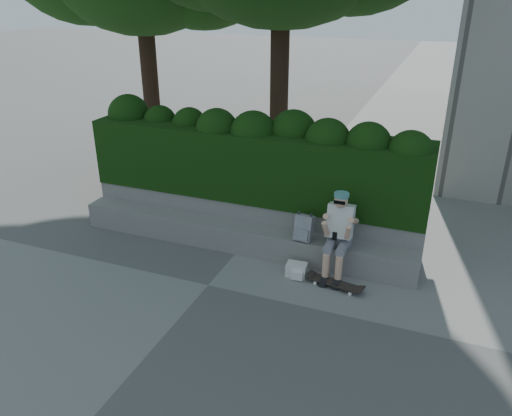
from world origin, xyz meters
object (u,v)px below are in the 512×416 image
at_px(backpack_plaid, 304,228).
at_px(backpack_ground, 296,270).
at_px(person, 339,231).
at_px(skateboard, 335,283).

relative_size(backpack_plaid, backpack_ground, 1.34).
xyz_separation_m(person, skateboard, (0.08, -0.41, -0.68)).
xyz_separation_m(backpack_plaid, backpack_ground, (0.01, -0.38, -0.56)).
bearing_deg(person, backpack_ground, -152.64).
distance_m(person, skateboard, 0.80).
xyz_separation_m(person, backpack_plaid, (-0.58, 0.08, -0.09)).
xyz_separation_m(skateboard, backpack_ground, (-0.65, 0.12, 0.03)).
height_order(backpack_plaid, backpack_ground, backpack_plaid).
distance_m(person, backpack_ground, 0.91).
bearing_deg(person, backpack_plaid, 171.99).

